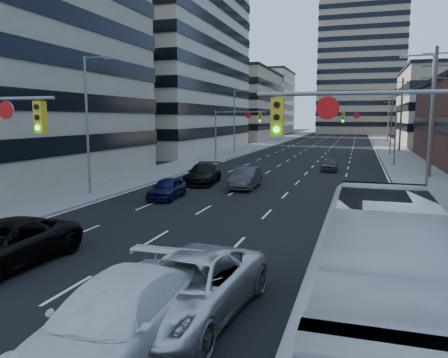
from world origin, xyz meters
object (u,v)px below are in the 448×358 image
at_px(white_van, 114,321).
at_px(sedan_blue, 167,188).
at_px(black_pickup, 3,245).
at_px(transit_bus, 391,298).
at_px(silver_suv, 189,287).

relative_size(white_van, sedan_blue, 1.48).
height_order(black_pickup, transit_bus, transit_bus).
height_order(black_pickup, silver_suv, silver_suv).
bearing_deg(sedan_blue, silver_suv, -67.16).
distance_m(black_pickup, transit_bus, 12.66).
relative_size(transit_bus, sedan_blue, 3.01).
relative_size(black_pickup, white_van, 0.98).
relative_size(white_van, silver_suv, 1.00).
bearing_deg(transit_bus, silver_suv, 164.57).
distance_m(black_pickup, sedan_blue, 13.51).
xyz_separation_m(silver_suv, transit_bus, (4.76, -1.33, 0.85)).
xyz_separation_m(black_pickup, silver_suv, (7.52, -1.63, 0.01)).
relative_size(black_pickup, sedan_blue, 1.45).
height_order(silver_suv, transit_bus, transit_bus).
relative_size(silver_suv, sedan_blue, 1.47).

